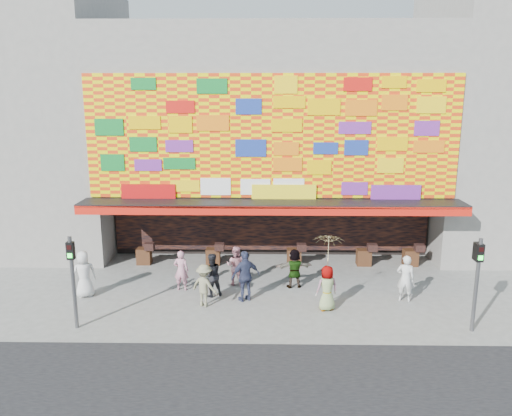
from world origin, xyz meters
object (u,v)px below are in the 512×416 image
(ped_h, at_px, (405,278))
(ped_c, at_px, (211,275))
(ped_d, at_px, (204,286))
(ped_a, at_px, (84,274))
(signal_left, at_px, (72,272))
(ped_e, at_px, (245,276))
(signal_right, at_px, (477,274))
(ped_i, at_px, (236,266))
(parasol, at_px, (328,249))
(ped_g, at_px, (327,288))
(ped_f, at_px, (294,268))
(ped_b, at_px, (181,270))

(ped_h, bearing_deg, ped_c, 12.57)
(ped_d, bearing_deg, ped_a, 17.51)
(signal_left, xyz_separation_m, ped_e, (5.25, 2.22, -0.94))
(signal_right, height_order, ped_c, signal_right)
(ped_h, height_order, ped_i, ped_h)
(parasol, bearing_deg, ped_a, 173.35)
(ped_a, bearing_deg, ped_h, 154.15)
(ped_c, height_order, ped_g, ped_c)
(ped_d, bearing_deg, ped_f, -123.62)
(ped_h, bearing_deg, signal_right, 138.72)
(ped_a, distance_m, ped_i, 5.56)
(signal_right, bearing_deg, ped_a, 169.17)
(signal_right, bearing_deg, ped_f, 146.57)
(ped_a, height_order, ped_g, ped_a)
(signal_right, height_order, ped_h, signal_right)
(ped_b, bearing_deg, signal_right, 167.20)
(ped_b, height_order, ped_c, ped_c)
(ped_d, relative_size, ped_g, 0.96)
(ped_c, height_order, ped_f, ped_c)
(ped_c, bearing_deg, signal_right, 137.64)
(ped_e, relative_size, ped_h, 1.09)
(ped_d, bearing_deg, signal_left, 51.38)
(signal_left, height_order, signal_right, same)
(ped_c, distance_m, ped_h, 6.92)
(ped_c, bearing_deg, ped_d, 55.63)
(ped_i, bearing_deg, ped_c, 69.16)
(signal_left, height_order, ped_a, signal_left)
(ped_b, height_order, ped_d, ped_b)
(signal_left, xyz_separation_m, ped_f, (7.06, 3.52, -1.11))
(signal_right, distance_m, ped_i, 8.52)
(ped_a, bearing_deg, ped_c, 156.92)
(signal_left, relative_size, ped_f, 1.99)
(signal_left, distance_m, ped_f, 7.97)
(ped_g, bearing_deg, ped_d, -20.63)
(signal_left, relative_size, ped_i, 1.93)
(ped_g, bearing_deg, ped_f, -81.56)
(signal_right, height_order, ped_e, signal_right)
(ped_b, distance_m, ped_c, 1.31)
(ped_g, bearing_deg, ped_b, -35.17)
(ped_i, bearing_deg, ped_h, -177.65)
(signal_right, height_order, parasol, signal_right)
(ped_a, distance_m, ped_h, 11.51)
(ped_f, bearing_deg, parasol, 107.60)
(ped_c, bearing_deg, parasol, 139.18)
(ped_a, xyz_separation_m, ped_b, (3.41, 0.69, -0.09))
(ped_f, height_order, parasol, parasol)
(signal_right, bearing_deg, parasol, 161.25)
(ped_d, bearing_deg, parasol, -156.21)
(ped_h, bearing_deg, ped_a, 14.40)
(ped_e, distance_m, parasol, 3.15)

